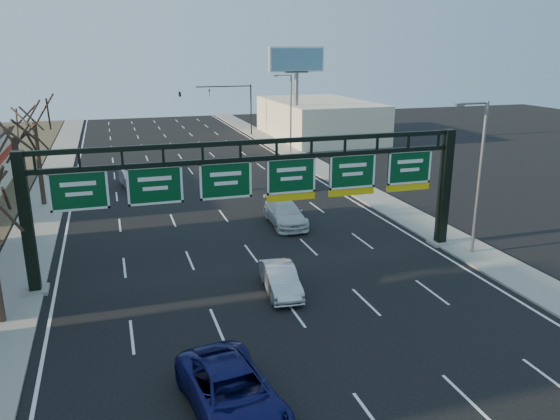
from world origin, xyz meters
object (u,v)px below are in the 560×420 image
object	(u,v)px
car_blue_suv	(232,393)
car_silver_sedan	(281,279)
car_white_wagon	(285,213)
sign_gantry	(262,186)

from	to	relation	value
car_blue_suv	car_silver_sedan	bearing A→B (deg)	55.79
car_blue_suv	car_silver_sedan	xyz separation A→B (m)	(4.41, 8.57, -0.11)
car_silver_sedan	car_white_wagon	distance (m)	11.08
car_silver_sedan	car_white_wagon	size ratio (longest dim) A/B	0.78
car_silver_sedan	car_white_wagon	world-z (taller)	car_white_wagon
car_blue_suv	car_white_wagon	world-z (taller)	car_blue_suv
sign_gantry	car_silver_sedan	xyz separation A→B (m)	(-0.11, -3.70, -3.93)
car_white_wagon	car_silver_sedan	bearing A→B (deg)	-106.51
car_white_wagon	car_blue_suv	bearing A→B (deg)	-110.23
sign_gantry	car_silver_sedan	world-z (taller)	sign_gantry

